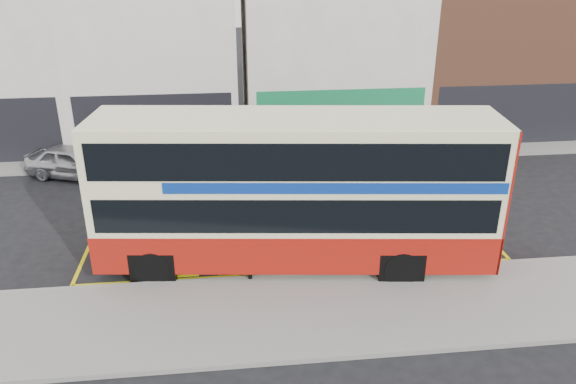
{
  "coord_description": "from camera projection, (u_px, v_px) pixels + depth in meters",
  "views": [
    {
      "loc": [
        -2.07,
        -15.2,
        9.46
      ],
      "look_at": [
        -0.14,
        2.0,
        1.9
      ],
      "focal_mm": 35.0,
      "sensor_mm": 36.0,
      "label": 1
    }
  ],
  "objects": [
    {
      "name": "double_decker_bus",
      "position": [
        297.0,
        190.0,
        17.35
      ],
      "size": [
        12.5,
        4.2,
        4.9
      ],
      "rotation": [
        0.0,
        0.0,
        -0.11
      ],
      "color": "#FFFAC2",
      "rests_on": "ground"
    },
    {
      "name": "terrace_right",
      "position": [
        489.0,
        44.0,
        30.94
      ],
      "size": [
        9.0,
        8.01,
        10.3
      ],
      "color": "#95573B",
      "rests_on": "ground"
    },
    {
      "name": "car_silver",
      "position": [
        74.0,
        162.0,
        24.89
      ],
      "size": [
        4.62,
        3.07,
        1.46
      ],
      "primitive_type": "imported",
      "rotation": [
        0.0,
        0.0,
        1.23
      ],
      "color": "#B6B7BB",
      "rests_on": "ground"
    },
    {
      "name": "terrace_green_shop",
      "position": [
        329.0,
        37.0,
        29.82
      ],
      "size": [
        9.0,
        8.01,
        11.3
      ],
      "color": "white",
      "rests_on": "ground"
    },
    {
      "name": "pavement",
      "position": [
        310.0,
        312.0,
        15.72
      ],
      "size": [
        40.0,
        4.0,
        0.15
      ],
      "primitive_type": "cube",
      "color": "gray",
      "rests_on": "ground"
    },
    {
      "name": "street_tree_right",
      "position": [
        448.0,
        84.0,
        28.37
      ],
      "size": [
        2.13,
        2.13,
        4.6
      ],
      "color": "#332316",
      "rests_on": "ground"
    },
    {
      "name": "road_markings",
      "position": [
        293.0,
        247.0,
        19.3
      ],
      "size": [
        14.0,
        3.4,
        0.01
      ],
      "primitive_type": null,
      "color": "yellow",
      "rests_on": "ground"
    },
    {
      "name": "ground",
      "position": [
        299.0,
        271.0,
        17.84
      ],
      "size": [
        120.0,
        120.0,
        0.0
      ],
      "primitive_type": "plane",
      "color": "black",
      "rests_on": "ground"
    },
    {
      "name": "car_grey",
      "position": [
        187.0,
        157.0,
        25.67
      ],
      "size": [
        4.18,
        1.76,
        1.34
      ],
      "primitive_type": "imported",
      "rotation": [
        0.0,
        0.0,
        1.66
      ],
      "color": "#3E4046",
      "rests_on": "ground"
    },
    {
      "name": "terrace_left",
      "position": [
        156.0,
        35.0,
        28.8
      ],
      "size": [
        8.0,
        8.01,
        11.8
      ],
      "color": "white",
      "rests_on": "ground"
    },
    {
      "name": "kerb",
      "position": [
        301.0,
        276.0,
        17.47
      ],
      "size": [
        40.0,
        0.15,
        0.15
      ],
      "primitive_type": "cube",
      "color": "gray",
      "rests_on": "ground"
    },
    {
      "name": "bus_stop_post",
      "position": [
        251.0,
        220.0,
        16.43
      ],
      "size": [
        0.84,
        0.16,
        3.34
      ],
      "rotation": [
        0.0,
        0.0,
        0.1
      ],
      "color": "black",
      "rests_on": "pavement"
    },
    {
      "name": "far_pavement",
      "position": [
        270.0,
        154.0,
        27.83
      ],
      "size": [
        50.0,
        3.0,
        0.15
      ],
      "primitive_type": "cube",
      "color": "gray",
      "rests_on": "ground"
    },
    {
      "name": "car_white",
      "position": [
        444.0,
        150.0,
        26.35
      ],
      "size": [
        5.11,
        2.75,
        1.41
      ],
      "primitive_type": "imported",
      "rotation": [
        0.0,
        0.0,
        1.74
      ],
      "color": "white",
      "rests_on": "ground"
    }
  ]
}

